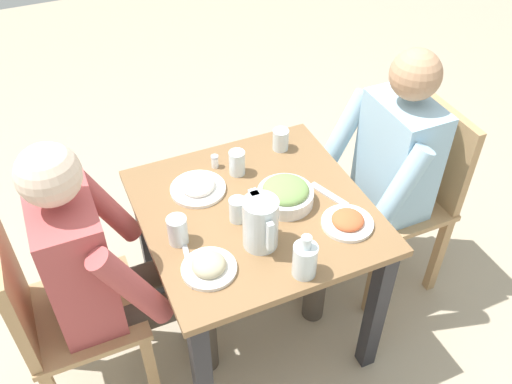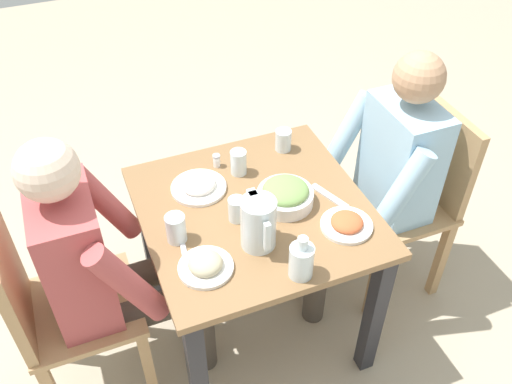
% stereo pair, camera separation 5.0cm
% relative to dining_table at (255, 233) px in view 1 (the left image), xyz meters
% --- Properties ---
extents(ground_plane, '(8.00, 8.00, 0.00)m').
position_rel_dining_table_xyz_m(ground_plane, '(0.00, 0.00, -0.58)').
color(ground_plane, tan).
extents(dining_table, '(0.81, 0.81, 0.72)m').
position_rel_dining_table_xyz_m(dining_table, '(0.00, 0.00, 0.00)').
color(dining_table, olive).
rests_on(dining_table, ground_plane).
extents(chair_near, '(0.40, 0.40, 0.90)m').
position_rel_dining_table_xyz_m(chair_near, '(0.01, -0.75, -0.07)').
color(chair_near, tan).
rests_on(chair_near, ground_plane).
extents(chair_far, '(0.40, 0.40, 0.90)m').
position_rel_dining_table_xyz_m(chair_far, '(-0.03, 0.75, -0.07)').
color(chair_far, tan).
rests_on(chair_far, ground_plane).
extents(diner_near, '(0.48, 0.53, 1.19)m').
position_rel_dining_table_xyz_m(diner_near, '(0.01, -0.55, 0.08)').
color(diner_near, '#B24C4C').
rests_on(diner_near, ground_plane).
extents(diner_far, '(0.48, 0.53, 1.19)m').
position_rel_dining_table_xyz_m(diner_far, '(-0.03, 0.55, 0.08)').
color(diner_far, '#9EC6E0').
rests_on(diner_far, ground_plane).
extents(water_pitcher, '(0.16, 0.12, 0.19)m').
position_rel_dining_table_xyz_m(water_pitcher, '(0.17, -0.05, 0.23)').
color(water_pitcher, silver).
rests_on(water_pitcher, dining_table).
extents(salad_bowl, '(0.21, 0.21, 0.09)m').
position_rel_dining_table_xyz_m(salad_bowl, '(0.02, 0.11, 0.18)').
color(salad_bowl, white).
rests_on(salad_bowl, dining_table).
extents(plate_yoghurt, '(0.21, 0.21, 0.05)m').
position_rel_dining_table_xyz_m(plate_yoghurt, '(-0.17, -0.16, 0.15)').
color(plate_yoghurt, white).
rests_on(plate_yoghurt, dining_table).
extents(plate_beans, '(0.18, 0.18, 0.06)m').
position_rel_dining_table_xyz_m(plate_beans, '(0.21, -0.25, 0.15)').
color(plate_beans, white).
rests_on(plate_beans, dining_table).
extents(plate_rice_curry, '(0.18, 0.18, 0.05)m').
position_rel_dining_table_xyz_m(plate_rice_curry, '(0.21, 0.26, 0.15)').
color(plate_rice_curry, white).
rests_on(plate_rice_curry, dining_table).
extents(water_glass_far_left, '(0.06, 0.06, 0.10)m').
position_rel_dining_table_xyz_m(water_glass_far_left, '(-0.21, 0.02, 0.18)').
color(water_glass_far_left, silver).
rests_on(water_glass_far_left, dining_table).
extents(water_glass_near_left, '(0.06, 0.06, 0.09)m').
position_rel_dining_table_xyz_m(water_glass_near_left, '(0.03, -0.08, 0.18)').
color(water_glass_near_left, silver).
rests_on(water_glass_near_left, dining_table).
extents(water_glass_by_pitcher, '(0.07, 0.07, 0.09)m').
position_rel_dining_table_xyz_m(water_glass_by_pitcher, '(-0.28, 0.24, 0.18)').
color(water_glass_by_pitcher, silver).
rests_on(water_glass_by_pitcher, dining_table).
extents(water_glass_far_right, '(0.07, 0.07, 0.11)m').
position_rel_dining_table_xyz_m(water_glass_far_right, '(0.05, -0.30, 0.19)').
color(water_glass_far_right, silver).
rests_on(water_glass_far_right, dining_table).
extents(oil_carafe, '(0.08, 0.08, 0.16)m').
position_rel_dining_table_xyz_m(oil_carafe, '(0.34, 0.02, 0.19)').
color(oil_carafe, silver).
rests_on(oil_carafe, dining_table).
extents(salt_shaker, '(0.03, 0.03, 0.05)m').
position_rel_dining_table_xyz_m(salt_shaker, '(-0.28, -0.05, 0.16)').
color(salt_shaker, white).
rests_on(salt_shaker, dining_table).
extents(fork_near, '(0.17, 0.08, 0.01)m').
position_rel_dining_table_xyz_m(fork_near, '(0.05, 0.28, 0.14)').
color(fork_near, silver).
rests_on(fork_near, dining_table).
extents(knife_near, '(0.19, 0.04, 0.01)m').
position_rel_dining_table_xyz_m(knife_near, '(0.17, -0.31, 0.14)').
color(knife_near, silver).
rests_on(knife_near, dining_table).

